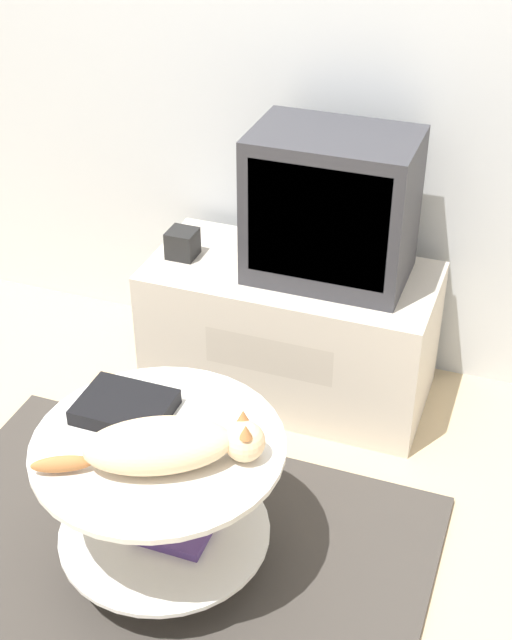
{
  "coord_description": "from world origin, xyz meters",
  "views": [
    {
      "loc": [
        0.89,
        -1.57,
        2.08
      ],
      "look_at": [
        0.14,
        0.5,
        0.63
      ],
      "focal_mm": 50.0,
      "sensor_mm": 36.0,
      "label": 1
    }
  ],
  "objects_px": {
    "tv": "(332,207)",
    "cat": "(167,445)",
    "speaker": "(182,243)",
    "dvd_box": "(125,407)"
  },
  "relations": [
    {
      "from": "dvd_box",
      "to": "cat",
      "type": "distance_m",
      "value": 0.25
    },
    {
      "from": "tv",
      "to": "cat",
      "type": "height_order",
      "value": "tv"
    },
    {
      "from": "speaker",
      "to": "cat",
      "type": "relative_size",
      "value": 0.18
    },
    {
      "from": "speaker",
      "to": "cat",
      "type": "bearing_deg",
      "value": -68.24
    },
    {
      "from": "tv",
      "to": "cat",
      "type": "distance_m",
      "value": 1.08
    },
    {
      "from": "speaker",
      "to": "dvd_box",
      "type": "xyz_separation_m",
      "value": [
        0.2,
        -0.84,
        -0.05
      ]
    },
    {
      "from": "tv",
      "to": "cat",
      "type": "relative_size",
      "value": 0.97
    },
    {
      "from": "tv",
      "to": "speaker",
      "type": "distance_m",
      "value": 0.57
    },
    {
      "from": "speaker",
      "to": "cat",
      "type": "height_order",
      "value": "cat"
    },
    {
      "from": "cat",
      "to": "speaker",
      "type": "bearing_deg",
      "value": 84.67
    }
  ]
}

